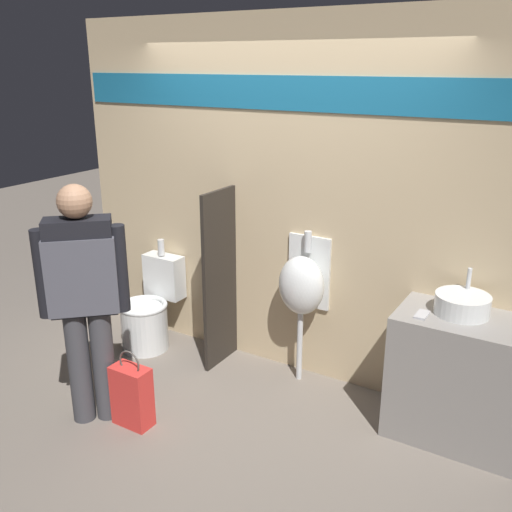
# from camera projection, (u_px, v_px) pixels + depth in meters

# --- Properties ---
(ground_plane) EXTENTS (16.00, 16.00, 0.00)m
(ground_plane) POSITION_uv_depth(u_px,v_px,m) (244.00, 395.00, 4.25)
(ground_plane) COLOR #70665B
(display_wall) EXTENTS (3.83, 0.07, 2.70)m
(display_wall) POSITION_uv_depth(u_px,v_px,m) (285.00, 201.00, 4.29)
(display_wall) COLOR tan
(display_wall) RESTS_ON ground_plane
(sink_counter) EXTENTS (0.85, 0.51, 0.86)m
(sink_counter) POSITION_uv_depth(u_px,v_px,m) (460.00, 379.00, 3.66)
(sink_counter) COLOR gray
(sink_counter) RESTS_ON ground_plane
(sink_basin) EXTENTS (0.34, 0.34, 0.27)m
(sink_basin) POSITION_uv_depth(u_px,v_px,m) (462.00, 304.00, 3.57)
(sink_basin) COLOR silver
(sink_basin) RESTS_ON sink_counter
(cell_phone) EXTENTS (0.07, 0.14, 0.01)m
(cell_phone) POSITION_uv_depth(u_px,v_px,m) (422.00, 314.00, 3.56)
(cell_phone) COLOR #B7B7BC
(cell_phone) RESTS_ON sink_counter
(divider_near_counter) EXTENTS (0.03, 0.43, 1.44)m
(divider_near_counter) POSITION_uv_depth(u_px,v_px,m) (220.00, 279.00, 4.52)
(divider_near_counter) COLOR #28231E
(divider_near_counter) RESTS_ON ground_plane
(urinal_near_counter) EXTENTS (0.36, 0.27, 1.18)m
(urinal_near_counter) POSITION_uv_depth(u_px,v_px,m) (302.00, 285.00, 4.24)
(urinal_near_counter) COLOR silver
(urinal_near_counter) RESTS_ON ground_plane
(toilet) EXTENTS (0.41, 0.57, 0.91)m
(toilet) POSITION_uv_depth(u_px,v_px,m) (150.00, 313.00, 4.92)
(toilet) COLOR silver
(toilet) RESTS_ON ground_plane
(person_in_vest) EXTENTS (0.46, 0.45, 1.65)m
(person_in_vest) POSITION_uv_depth(u_px,v_px,m) (84.00, 290.00, 3.69)
(person_in_vest) COLOR #3D3D42
(person_in_vest) RESTS_ON ground_plane
(shopping_bag) EXTENTS (0.27, 0.15, 0.56)m
(shopping_bag) POSITION_uv_depth(u_px,v_px,m) (132.00, 395.00, 3.85)
(shopping_bag) COLOR red
(shopping_bag) RESTS_ON ground_plane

